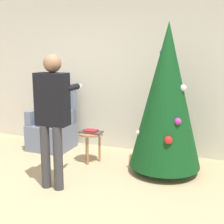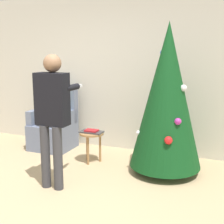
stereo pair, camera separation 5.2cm
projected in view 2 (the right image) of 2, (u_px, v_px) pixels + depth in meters
name	position (u px, v px, depth m)	size (l,w,h in m)	color
ground_plane	(47.00, 200.00, 3.73)	(14.00, 14.00, 0.00)	tan
wall_back	(116.00, 73.00, 5.48)	(8.00, 0.06, 2.70)	beige
christmas_tree	(167.00, 96.00, 4.37)	(1.02, 1.02, 2.15)	brown
armchair	(54.00, 127.00, 5.64)	(0.70, 0.65, 1.09)	slate
person_seated	(52.00, 110.00, 5.55)	(0.36, 0.46, 1.28)	#38383D
person_standing	(52.00, 109.00, 3.91)	(0.43, 0.57, 1.71)	#38383D
side_stool	(92.00, 138.00, 4.92)	(0.38, 0.38, 0.48)	#A37547
laptop	(92.00, 132.00, 4.90)	(0.36, 0.20, 0.02)	#38383D
book	(92.00, 131.00, 4.89)	(0.20, 0.15, 0.02)	#B21E23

